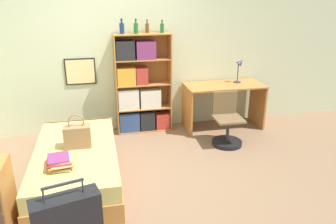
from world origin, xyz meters
TOP-DOWN VIEW (x-y plane):
  - ground_plane at (0.00, 0.00)m, footprint 14.00×14.00m
  - wall_back at (-0.00, 1.62)m, footprint 10.00×0.09m
  - bed at (-0.60, 0.02)m, footprint 1.01×1.96m
  - handbag at (-0.56, 0.04)m, footprint 0.32×0.17m
  - book_stack_on_bed at (-0.73, -0.42)m, footprint 0.31×0.36m
  - bookcase at (0.40, 1.42)m, footprint 0.91×0.30m
  - bottle_green at (0.15, 1.41)m, footprint 0.07×0.07m
  - bottle_brown at (0.37, 1.39)m, footprint 0.07×0.07m
  - bottle_clear at (0.55, 1.46)m, footprint 0.06×0.06m
  - bottle_blue at (0.79, 1.42)m, footprint 0.06×0.06m
  - desk at (1.82, 1.25)m, footprint 1.33×0.63m
  - desk_lamp at (2.12, 1.34)m, footprint 0.17×0.13m
  - desk_chair at (1.64, 0.60)m, footprint 0.47×0.47m

SIDE VIEW (x-z plane):
  - ground_plane at x=0.00m, z-range 0.00..0.00m
  - bed at x=-0.60m, z-range 0.00..0.44m
  - desk_chair at x=1.64m, z-range -0.15..0.66m
  - book_stack_on_bed at x=-0.73m, z-range 0.44..0.56m
  - desk at x=1.82m, z-range 0.16..0.93m
  - handbag at x=-0.56m, z-range 0.37..0.80m
  - bookcase at x=0.40m, z-range -0.09..1.54m
  - desk_lamp at x=2.12m, z-range 0.85..1.27m
  - wall_back at x=0.00m, z-range 0.00..2.60m
  - bottle_blue at x=0.79m, z-range 1.61..1.81m
  - bottle_clear at x=0.55m, z-range 1.61..1.82m
  - bottle_brown at x=0.37m, z-range 1.61..1.84m
  - bottle_green at x=0.15m, z-range 1.61..1.84m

